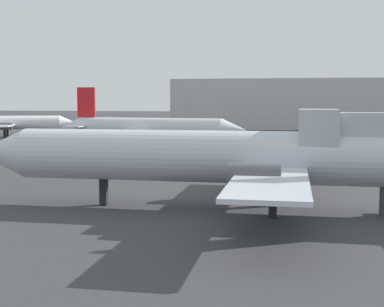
# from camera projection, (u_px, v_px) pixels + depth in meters

# --- Properties ---
(airplane_at_gate) EXTENTS (38.34, 25.52, 11.20)m
(airplane_at_gate) POSITION_uv_depth(u_px,v_px,m) (256.00, 157.00, 34.80)
(airplane_at_gate) COLOR silver
(airplane_at_gate) RESTS_ON ground_plane
(airplane_far_left) EXTENTS (27.48, 27.00, 8.82)m
(airplane_far_left) POSITION_uv_depth(u_px,v_px,m) (147.00, 129.00, 75.10)
(airplane_far_left) COLOR silver
(airplane_far_left) RESTS_ON ground_plane
(airplane_far_right) EXTENTS (22.99, 17.88, 9.11)m
(airplane_far_right) POSITION_uv_depth(u_px,v_px,m) (9.00, 122.00, 102.35)
(airplane_far_right) COLOR white
(airplane_far_right) RESTS_ON ground_plane
(terminal_building) EXTENTS (74.54, 26.64, 11.92)m
(terminal_building) POSITION_uv_depth(u_px,v_px,m) (327.00, 104.00, 136.17)
(terminal_building) COLOR #B7B7B2
(terminal_building) RESTS_ON ground_plane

